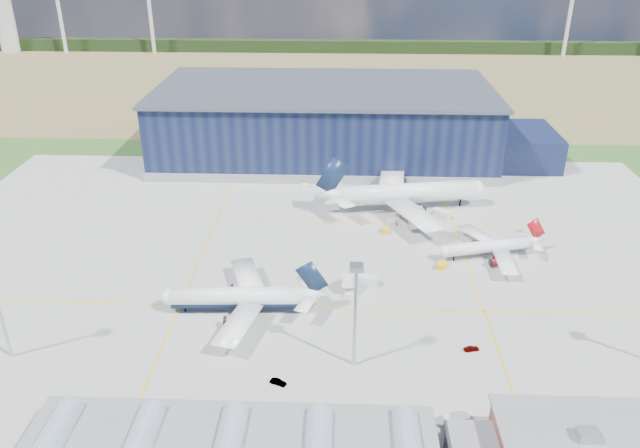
{
  "coord_description": "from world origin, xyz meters",
  "views": [
    {
      "loc": [
        7.09,
        -130.28,
        80.23
      ],
      "look_at": [
        1.42,
        16.81,
        8.48
      ],
      "focal_mm": 35.0,
      "sensor_mm": 36.0,
      "label": 1
    }
  ],
  "objects_px": {
    "light_mast_center": "(356,300)",
    "gse_van_c": "(456,420)",
    "gse_cart_b": "(305,186)",
    "gse_tug_a": "(248,281)",
    "gse_tug_b": "(442,265)",
    "gse_van_b": "(441,214)",
    "hangar": "(332,125)",
    "gse_cart_a": "(391,222)",
    "gse_tug_c": "(385,231)",
    "car_b": "(278,382)",
    "airstair": "(349,284)",
    "airliner_widebody": "(409,183)",
    "gse_van_a": "(364,280)",
    "airliner_navy": "(237,288)",
    "car_a": "(471,348)",
    "airliner_red": "(489,241)"
  },
  "relations": [
    {
      "from": "light_mast_center",
      "to": "gse_van_c",
      "type": "xyz_separation_m",
      "value": [
        17.82,
        -16.0,
        -14.37
      ]
    },
    {
      "from": "light_mast_center",
      "to": "gse_cart_b",
      "type": "height_order",
      "value": "light_mast_center"
    },
    {
      "from": "gse_tug_a",
      "to": "light_mast_center",
      "type": "bearing_deg",
      "value": -77.51
    },
    {
      "from": "gse_tug_b",
      "to": "gse_van_b",
      "type": "relative_size",
      "value": 0.62
    },
    {
      "from": "hangar",
      "to": "gse_cart_b",
      "type": "xyz_separation_m",
      "value": [
        -8.13,
        -32.82,
        -11.02
      ]
    },
    {
      "from": "gse_cart_a",
      "to": "gse_tug_c",
      "type": "height_order",
      "value": "gse_tug_c"
    },
    {
      "from": "gse_cart_a",
      "to": "car_b",
      "type": "relative_size",
      "value": 0.95
    },
    {
      "from": "gse_tug_c",
      "to": "gse_cart_b",
      "type": "height_order",
      "value": "gse_tug_c"
    },
    {
      "from": "light_mast_center",
      "to": "airstair",
      "type": "distance_m",
      "value": 31.04
    },
    {
      "from": "airliner_widebody",
      "to": "gse_tug_c",
      "type": "distance_m",
      "value": 19.78
    },
    {
      "from": "gse_tug_b",
      "to": "gse_van_a",
      "type": "bearing_deg",
      "value": -129.16
    },
    {
      "from": "airstair",
      "to": "gse_tug_a",
      "type": "bearing_deg",
      "value": -172.06
    },
    {
      "from": "gse_tug_a",
      "to": "airliner_navy",
      "type": "bearing_deg",
      "value": -120.66
    },
    {
      "from": "airliner_widebody",
      "to": "gse_cart_a",
      "type": "height_order",
      "value": "airliner_widebody"
    },
    {
      "from": "light_mast_center",
      "to": "gse_tug_c",
      "type": "height_order",
      "value": "light_mast_center"
    },
    {
      "from": "light_mast_center",
      "to": "gse_tug_a",
      "type": "distance_m",
      "value": 42.2
    },
    {
      "from": "gse_van_a",
      "to": "gse_van_c",
      "type": "relative_size",
      "value": 1.39
    },
    {
      "from": "airliner_widebody",
      "to": "car_a",
      "type": "distance_m",
      "value": 70.88
    },
    {
      "from": "gse_van_b",
      "to": "airstair",
      "type": "height_order",
      "value": "airstair"
    },
    {
      "from": "airliner_widebody",
      "to": "car_b",
      "type": "distance_m",
      "value": 88.4
    },
    {
      "from": "hangar",
      "to": "airliner_widebody",
      "type": "bearing_deg",
      "value": -63.53
    },
    {
      "from": "light_mast_center",
      "to": "car_b",
      "type": "bearing_deg",
      "value": -156.01
    },
    {
      "from": "gse_cart_a",
      "to": "airstair",
      "type": "distance_m",
      "value": 39.07
    },
    {
      "from": "gse_van_b",
      "to": "hangar",
      "type": "bearing_deg",
      "value": 69.13
    },
    {
      "from": "hangar",
      "to": "gse_tug_b",
      "type": "distance_m",
      "value": 90.9
    },
    {
      "from": "airliner_red",
      "to": "gse_tug_c",
      "type": "distance_m",
      "value": 29.55
    },
    {
      "from": "airliner_widebody",
      "to": "gse_van_c",
      "type": "relative_size",
      "value": 12.12
    },
    {
      "from": "gse_tug_a",
      "to": "gse_cart_b",
      "type": "bearing_deg",
      "value": 52.86
    },
    {
      "from": "gse_tug_c",
      "to": "airstair",
      "type": "height_order",
      "value": "airstair"
    },
    {
      "from": "airliner_navy",
      "to": "airliner_widebody",
      "type": "height_order",
      "value": "airliner_widebody"
    },
    {
      "from": "airliner_widebody",
      "to": "car_b",
      "type": "relative_size",
      "value": 16.81
    },
    {
      "from": "airstair",
      "to": "car_b",
      "type": "distance_m",
      "value": 37.03
    },
    {
      "from": "hangar",
      "to": "airstair",
      "type": "bearing_deg",
      "value": -86.25
    },
    {
      "from": "gse_van_a",
      "to": "car_a",
      "type": "bearing_deg",
      "value": -123.25
    },
    {
      "from": "gse_van_b",
      "to": "airliner_widebody",
      "type": "bearing_deg",
      "value": 96.31
    },
    {
      "from": "airliner_red",
      "to": "gse_cart_b",
      "type": "relative_size",
      "value": 10.99
    },
    {
      "from": "airliner_red",
      "to": "car_a",
      "type": "distance_m",
      "value": 42.17
    },
    {
      "from": "airliner_navy",
      "to": "car_b",
      "type": "bearing_deg",
      "value": 112.63
    },
    {
      "from": "airstair",
      "to": "car_a",
      "type": "bearing_deg",
      "value": -28.28
    },
    {
      "from": "gse_cart_b",
      "to": "airliner_red",
      "type": "bearing_deg",
      "value": -125.84
    },
    {
      "from": "gse_van_a",
      "to": "gse_van_b",
      "type": "relative_size",
      "value": 1.15
    },
    {
      "from": "gse_cart_a",
      "to": "airliner_red",
      "type": "bearing_deg",
      "value": -41.07
    },
    {
      "from": "light_mast_center",
      "to": "car_b",
      "type": "distance_m",
      "value": 21.84
    },
    {
      "from": "gse_tug_c",
      "to": "car_b",
      "type": "distance_m",
      "value": 70.0
    },
    {
      "from": "light_mast_center",
      "to": "gse_tug_b",
      "type": "relative_size",
      "value": 6.92
    },
    {
      "from": "airliner_widebody",
      "to": "gse_tug_c",
      "type": "height_order",
      "value": "airliner_widebody"
    },
    {
      "from": "gse_tug_a",
      "to": "car_a",
      "type": "height_order",
      "value": "gse_tug_a"
    },
    {
      "from": "gse_van_b",
      "to": "gse_van_c",
      "type": "height_order",
      "value": "gse_van_b"
    },
    {
      "from": "light_mast_center",
      "to": "airliner_red",
      "type": "bearing_deg",
      "value": 52.12
    },
    {
      "from": "airstair",
      "to": "car_a",
      "type": "relative_size",
      "value": 1.71
    }
  ]
}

